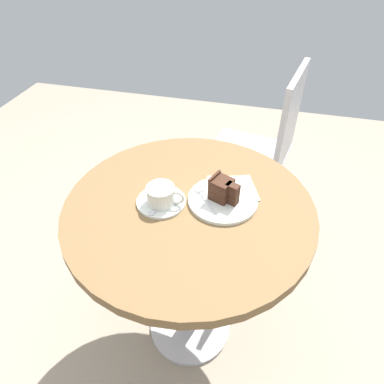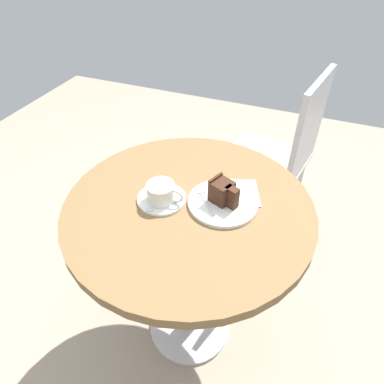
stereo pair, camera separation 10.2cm
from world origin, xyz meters
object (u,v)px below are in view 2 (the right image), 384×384
object	(u,v)px
fork	(203,196)
coffee_cup	(162,192)
saucer	(162,199)
cake_plate	(223,202)
cafe_chair	(283,151)
napkin	(235,193)
teaspoon	(158,207)
cake_slice	(223,192)

from	to	relation	value
fork	coffee_cup	bearing A→B (deg)	77.93
saucer	cake_plate	bearing A→B (deg)	16.04
cafe_chair	coffee_cup	bearing A→B (deg)	-10.77
cake_plate	napkin	size ratio (longest dim) A/B	1.15
teaspoon	cake_slice	size ratio (longest dim) A/B	0.82
saucer	teaspoon	bearing A→B (deg)	-76.10
coffee_cup	napkin	bearing A→B (deg)	31.39
teaspoon	fork	xyz separation A→B (m)	(0.11, 0.09, 0.00)
fork	cake_slice	bearing A→B (deg)	-122.37
cafe_chair	napkin	bearing A→B (deg)	2.79
cake_plate	cafe_chair	xyz separation A→B (m)	(0.10, 0.65, -0.19)
cafe_chair	cake_slice	bearing A→B (deg)	1.61
cafe_chair	cake_plate	bearing A→B (deg)	1.81
cafe_chair	teaspoon	bearing A→B (deg)	-9.42
cake_slice	fork	bearing A→B (deg)	-175.14
saucer	cafe_chair	world-z (taller)	cafe_chair
cake_plate	cake_slice	size ratio (longest dim) A/B	2.22
napkin	fork	bearing A→B (deg)	-141.11
fork	napkin	world-z (taller)	fork
teaspoon	cafe_chair	bearing A→B (deg)	-154.06
fork	napkin	xyz separation A→B (m)	(0.08, 0.07, -0.01)
teaspoon	saucer	bearing A→B (deg)	-120.05
cake_plate	cafe_chair	bearing A→B (deg)	81.12
saucer	coffee_cup	xyz separation A→B (m)	(0.01, -0.01, 0.03)
cafe_chair	fork	bearing A→B (deg)	-3.36
cake_slice	cake_plate	bearing A→B (deg)	-3.60
cake_slice	coffee_cup	bearing A→B (deg)	-161.35
teaspoon	napkin	world-z (taller)	teaspoon
cake_slice	cafe_chair	xyz separation A→B (m)	(0.10, 0.65, -0.23)
saucer	teaspoon	size ratio (longest dim) A/B	1.91
teaspoon	coffee_cup	bearing A→B (deg)	-125.28
coffee_cup	napkin	xyz separation A→B (m)	(0.20, 0.12, -0.04)
coffee_cup	napkin	size ratio (longest dim) A/B	0.62
saucer	cake_plate	xyz separation A→B (m)	(0.18, 0.05, 0.00)
saucer	napkin	distance (m)	0.23
cake_slice	fork	size ratio (longest dim) A/B	0.81
cake_plate	cafe_chair	size ratio (longest dim) A/B	0.23
cake_slice	fork	distance (m)	0.07
cake_plate	cake_slice	xyz separation A→B (m)	(-0.00, 0.00, 0.04)
saucer	cafe_chair	size ratio (longest dim) A/B	0.16
teaspoon	fork	distance (m)	0.14
teaspoon	cafe_chair	world-z (taller)	cafe_chair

